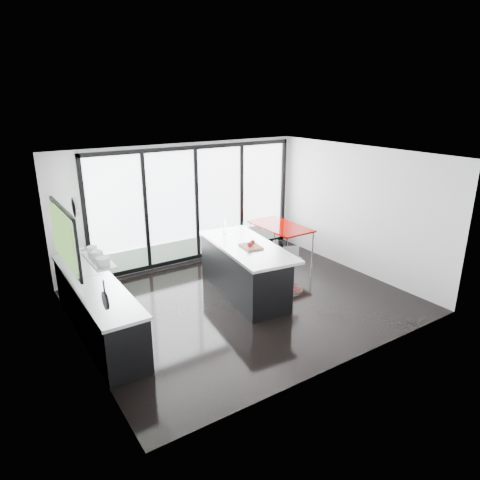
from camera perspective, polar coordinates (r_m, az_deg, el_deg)
floor at (r=8.39m, az=0.56°, el=-8.13°), size 6.00×5.00×0.00m
ceiling at (r=7.55m, az=0.63°, el=11.18°), size 6.00×5.00×0.00m
wall_back at (r=10.07m, az=-5.97°, el=4.13°), size 6.00×0.09×2.80m
wall_front at (r=6.08m, az=13.89°, el=-5.01°), size 6.00×0.00×2.80m
wall_left at (r=6.96m, az=-21.52°, el=-1.30°), size 0.26×5.00×2.80m
wall_right at (r=9.79m, az=15.37°, el=3.91°), size 0.00×5.00×2.80m
counter_cabinets at (r=7.55m, az=-18.51°, el=-8.46°), size 0.69×3.24×1.36m
island at (r=8.53m, az=0.44°, el=-3.86°), size 1.36×2.60×1.32m
bar_stool_near at (r=8.74m, az=7.02°, el=-4.61°), size 0.56×0.56×0.70m
bar_stool_far at (r=9.09m, az=5.04°, el=-3.66°), size 0.51×0.51×0.68m
red_table at (r=10.42m, az=5.38°, el=-0.27°), size 0.89×1.55×0.83m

